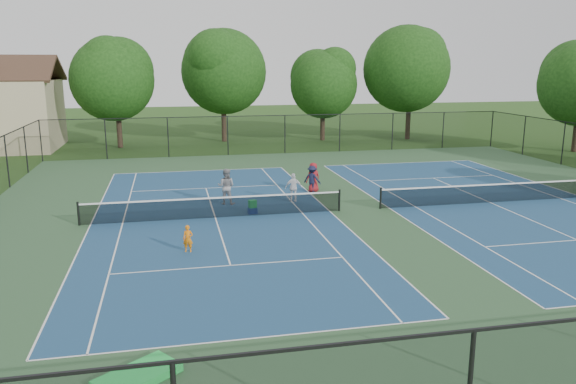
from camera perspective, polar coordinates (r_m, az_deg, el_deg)
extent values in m
plane|color=#234716|center=(27.49, 7.31, -1.82)|extent=(140.00, 140.00, 0.00)
cube|color=#325A38|center=(27.49, 7.31, -1.81)|extent=(36.00, 36.00, 0.01)
cube|color=navy|center=(26.08, -7.39, -2.61)|extent=(10.97, 23.77, 0.00)
cube|color=white|center=(37.65, -8.90, 2.16)|extent=(10.97, 0.06, 0.00)
cube|color=white|center=(15.02, -3.49, -14.61)|extent=(10.97, 0.06, 0.00)
cube|color=white|center=(26.26, -19.42, -3.14)|extent=(0.06, 23.77, 0.00)
cube|color=white|center=(27.04, 4.27, -1.97)|extent=(0.06, 23.77, 0.00)
cube|color=white|center=(26.10, -16.44, -3.02)|extent=(0.06, 23.77, 0.00)
cube|color=white|center=(26.69, 1.44, -2.13)|extent=(0.06, 23.77, 0.00)
cube|color=white|center=(32.28, -8.34, 0.39)|extent=(8.23, 0.06, 0.00)
cube|color=white|center=(20.00, -5.86, -7.43)|extent=(8.23, 0.06, 0.00)
cube|color=white|center=(26.08, -7.39, -2.60)|extent=(0.06, 12.80, 0.00)
cylinder|color=black|center=(26.19, -20.52, -2.08)|extent=(0.10, 0.10, 1.07)
cylinder|color=black|center=(27.04, 5.24, -0.85)|extent=(0.10, 0.10, 1.07)
cube|color=black|center=(25.96, -7.42, -1.63)|extent=(11.90, 0.01, 0.90)
cube|color=white|center=(25.84, -7.45, -0.60)|extent=(11.90, 0.04, 0.07)
cube|color=navy|center=(30.48, 19.84, -1.01)|extent=(10.97, 23.77, 0.00)
cube|color=white|center=(40.82, 11.14, 2.91)|extent=(10.97, 0.06, 0.00)
cube|color=white|center=(28.01, 10.24, -1.61)|extent=(0.06, 23.77, 0.00)
cube|color=white|center=(28.55, 12.79, -1.45)|extent=(0.06, 23.77, 0.00)
cube|color=white|center=(32.81, 25.97, -0.60)|extent=(0.06, 23.77, 0.00)
cube|color=white|center=(35.93, 14.53, 1.39)|extent=(8.23, 0.06, 0.00)
cube|color=white|center=(30.48, 19.84, -1.00)|extent=(0.06, 12.80, 0.00)
cylinder|color=black|center=(27.72, 9.39, -0.62)|extent=(0.10, 0.10, 1.07)
cube|color=black|center=(30.38, 19.90, -0.17)|extent=(11.90, 0.01, 0.90)
cube|color=white|center=(30.28, 19.97, 0.72)|extent=(11.90, 0.04, 0.07)
cylinder|color=black|center=(44.36, -23.82, 4.78)|extent=(0.08, 0.08, 3.00)
cylinder|color=black|center=(43.65, -18.02, 5.13)|extent=(0.08, 0.08, 3.00)
cylinder|color=black|center=(43.41, -12.08, 5.44)|extent=(0.08, 0.08, 3.00)
cylinder|color=black|center=(43.63, -6.14, 5.69)|extent=(0.08, 0.08, 3.00)
cylinder|color=black|center=(44.31, -0.32, 5.87)|extent=(0.08, 0.08, 3.00)
cylinder|color=black|center=(45.43, 5.28, 5.99)|extent=(0.08, 0.08, 3.00)
cylinder|color=black|center=(46.95, 10.56, 6.05)|extent=(0.08, 0.08, 3.00)
cylinder|color=black|center=(48.85, 15.48, 6.06)|extent=(0.08, 0.08, 3.00)
cylinder|color=black|center=(51.07, 19.99, 6.03)|extent=(0.08, 0.08, 3.00)
cylinder|color=black|center=(43.74, 26.17, 4.45)|extent=(0.08, 0.08, 3.00)
cylinder|color=black|center=(35.68, -26.64, 2.77)|extent=(0.08, 0.08, 3.00)
cylinder|color=black|center=(47.33, 22.85, 5.31)|extent=(0.08, 0.08, 3.00)
cylinder|color=black|center=(40.00, -25.08, 3.88)|extent=(0.08, 0.08, 3.00)
cube|color=black|center=(44.31, -0.32, 5.87)|extent=(36.00, 0.01, 3.00)
cube|color=black|center=(44.15, -0.32, 7.80)|extent=(36.00, 0.05, 0.05)
cylinder|color=#2D2116|center=(49.50, -16.79, 6.52)|extent=(0.44, 0.44, 3.78)
sphere|color=#14370F|center=(49.26, -17.08, 10.87)|extent=(6.80, 6.80, 6.80)
sphere|color=#14370F|center=(49.24, -17.13, 11.64)|extent=(5.58, 5.58, 5.58)
sphere|color=#14370F|center=(49.24, -17.18, 12.41)|extent=(4.35, 4.35, 4.35)
cylinder|color=#2D2116|center=(51.53, -6.54, 7.42)|extent=(0.44, 0.44, 4.14)
sphere|color=#14370F|center=(51.31, -6.66, 12.05)|extent=(7.60, 7.60, 7.60)
sphere|color=#14370F|center=(51.30, -6.68, 12.74)|extent=(6.23, 6.23, 6.23)
sphere|color=#14370F|center=(51.30, -6.69, 13.44)|extent=(4.86, 4.86, 4.86)
cylinder|color=#2D2116|center=(52.22, 3.53, 7.15)|extent=(0.44, 0.44, 3.42)
sphere|color=#14370F|center=(51.99, 3.59, 10.84)|extent=(6.00, 6.00, 6.00)
sphere|color=#14370F|center=(51.97, 3.60, 11.61)|extent=(4.92, 4.92, 4.92)
sphere|color=#14370F|center=(51.96, 3.61, 12.39)|extent=(3.84, 3.84, 3.84)
cylinder|color=#2D2116|center=(53.94, 12.12, 7.56)|extent=(0.44, 0.44, 4.32)
sphere|color=#14370F|center=(53.73, 12.34, 12.13)|extent=(7.80, 7.80, 7.80)
sphere|color=#14370F|center=(53.73, 12.37, 12.78)|extent=(6.40, 6.40, 6.40)
sphere|color=#14370F|center=(53.73, 12.41, 13.44)|extent=(4.99, 4.99, 4.99)
cylinder|color=#2D2116|center=(50.69, 27.24, 5.68)|extent=(0.44, 0.44, 3.60)
imported|color=orange|center=(21.48, -10.13, -4.70)|extent=(0.42, 0.32, 1.04)
imported|color=gray|center=(28.35, -6.30, 0.56)|extent=(1.08, 0.97, 1.83)
imported|color=white|center=(28.69, 0.57, 0.45)|extent=(0.90, 0.43, 1.49)
imported|color=#191C37|center=(30.87, 2.47, 1.34)|extent=(1.11, 1.04, 1.51)
imported|color=maroon|center=(30.96, 2.58, 1.50)|extent=(0.91, 0.72, 1.63)
cube|color=navy|center=(26.62, -3.62, -1.90)|extent=(0.45, 0.35, 0.30)
cube|color=green|center=(26.53, -3.63, -1.21)|extent=(0.40, 0.35, 0.36)
cube|color=green|center=(13.68, -15.05, -17.60)|extent=(2.04, 1.86, 0.19)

